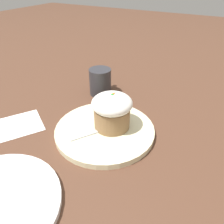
{
  "coord_description": "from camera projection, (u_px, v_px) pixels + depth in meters",
  "views": [
    {
      "loc": [
        -0.4,
        -0.25,
        0.38
      ],
      "look_at": [
        0.02,
        -0.01,
        0.06
      ],
      "focal_mm": 35.0,
      "sensor_mm": 36.0,
      "label": 1
    }
  ],
  "objects": [
    {
      "name": "carrot_cake",
      "position": [
        112.0,
        110.0,
        0.57
      ],
      "size": [
        0.11,
        0.11,
        0.1
      ],
      "color": "olive",
      "rests_on": "dessert_plate"
    },
    {
      "name": "ground_plane",
      "position": [
        105.0,
        133.0,
        0.6
      ],
      "size": [
        4.0,
        4.0,
        0.0
      ],
      "primitive_type": "plane",
      "color": "#513323"
    },
    {
      "name": "paper_napkin",
      "position": [
        16.0,
        126.0,
        0.63
      ],
      "size": [
        0.18,
        0.17,
        0.0
      ],
      "color": "white",
      "rests_on": "ground_plane"
    },
    {
      "name": "coffee_cup",
      "position": [
        101.0,
        82.0,
        0.77
      ],
      "size": [
        0.11,
        0.08,
        0.09
      ],
      "color": "#2D2D33",
      "rests_on": "ground_plane"
    },
    {
      "name": "spoon",
      "position": [
        98.0,
        131.0,
        0.58
      ],
      "size": [
        0.1,
        0.08,
        0.01
      ],
      "color": "silver",
      "rests_on": "dessert_plate"
    },
    {
      "name": "dessert_plate",
      "position": [
        105.0,
        130.0,
        0.6
      ],
      "size": [
        0.27,
        0.27,
        0.02
      ],
      "color": "beige",
      "rests_on": "ground_plane"
    }
  ]
}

